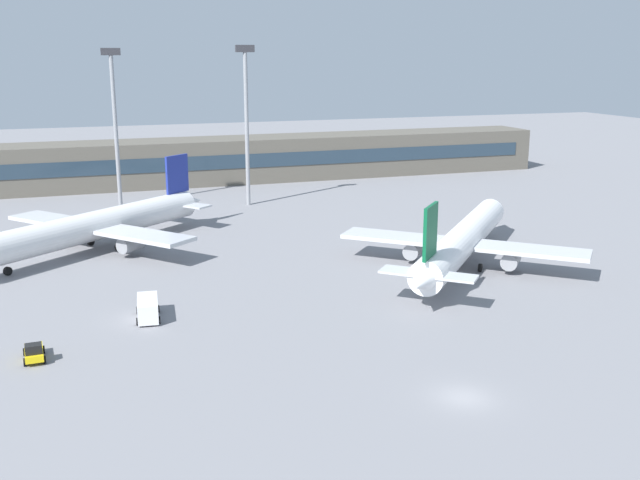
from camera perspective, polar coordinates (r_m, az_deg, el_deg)
ground_plane at (r=94.49m, az=-1.14°, el=-1.86°), size 400.00×400.00×0.00m
terminal_building at (r=156.03m, az=-8.61°, el=6.03°), size 147.05×12.13×9.00m
airplane_near at (r=95.13m, az=10.99°, el=0.06°), size 32.38×34.87×10.89m
airplane_mid at (r=104.13m, az=-17.28°, el=0.93°), size 36.99×31.75×11.14m
baggage_tug_yellow at (r=69.86m, az=-21.09°, el=-8.02°), size 1.96×3.67×1.75m
service_van_white at (r=76.99m, az=-13.07°, el=-5.12°), size 2.73×5.38×2.08m
floodlight_tower_west at (r=133.15m, az=-15.47°, el=9.09°), size 3.20×0.80×26.94m
floodlight_tower_east at (r=130.16m, az=-5.67°, el=9.53°), size 3.20×0.80×27.44m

